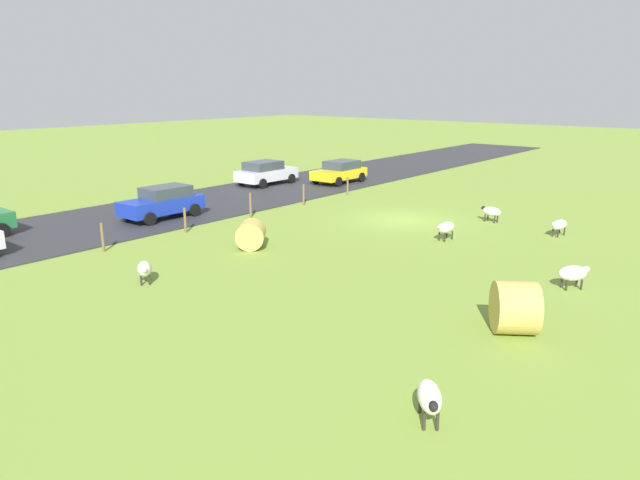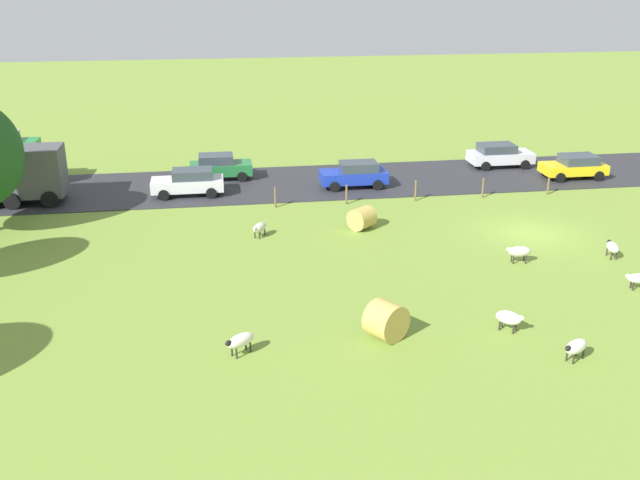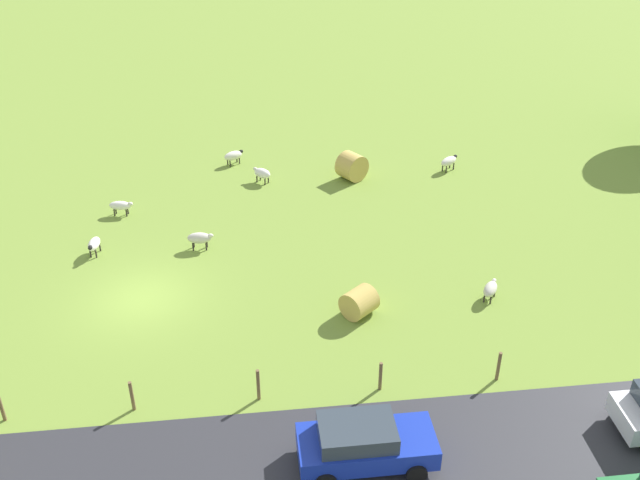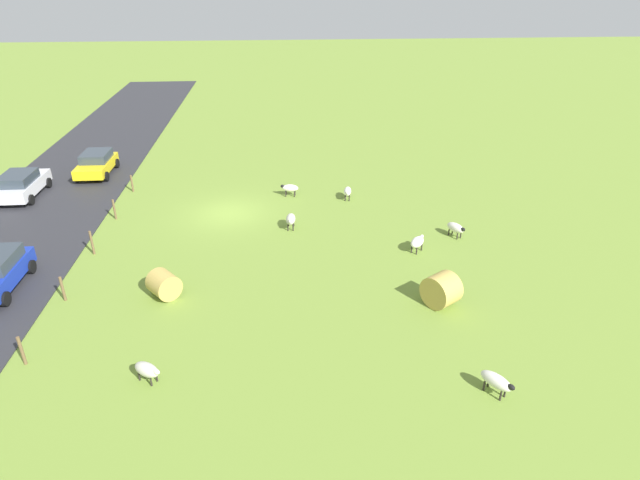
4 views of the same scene
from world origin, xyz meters
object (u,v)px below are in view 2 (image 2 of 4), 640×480
Objects in this scene: sheep_1 at (612,247)px; truck_1 at (21,174)px; sheep_6 at (519,252)px; hay_bale_0 at (386,321)px; car_3 at (499,155)px; hay_bale_1 at (362,218)px; truck_0 at (4,159)px; sheep_5 at (240,341)px; sheep_4 at (509,318)px; car_0 at (220,166)px; car_2 at (189,182)px; car_1 at (355,174)px; car_4 at (575,166)px; sheep_0 at (576,347)px; sheep_3 at (260,228)px; sheep_2 at (640,279)px.

sheep_1 is 0.23× the size of truck_1.
sheep_6 is 9.98m from hay_bale_0.
hay_bale_1 is at bearing 132.13° from car_3.
sheep_6 is 8.48m from hay_bale_1.
truck_0 reaches higher than sheep_6.
sheep_5 is 1.04× the size of hay_bale_1.
truck_1 reaches higher than sheep_4.
car_0 is 0.93× the size of car_2.
truck_0 is 1.00× the size of car_0.
sheep_6 is at bearing -121.84° from truck_0.
sheep_4 is at bearing -164.99° from hay_bale_1.
car_1 reaches higher than car_2.
hay_bale_1 is 0.29× the size of car_4.
car_0 is at bearing 69.41° from car_1.
hay_bale_0 is (-6.09, 12.51, 0.20)m from sheep_1.
car_2 is at bearing -108.25° from truck_0.
car_4 is (0.21, -34.37, -0.98)m from truck_1.
car_1 is at bearing 21.74° from sheep_6.
truck_1 is at bearing 47.29° from sheep_0.
sheep_3 is 0.28× the size of car_0.
sheep_0 is 15.09m from hay_bale_1.
car_3 is (3.35, -10.84, 0.00)m from car_1.
car_4 is (21.72, -11.06, 0.32)m from sheep_0.
truck_0 is at bearing 30.38° from sheep_5.
car_0 is at bearing 41.34° from sheep_2.
car_0 is at bearing -91.97° from truck_0.
sheep_4 is 10.15m from sheep_5.
hay_bale_0 is at bearing -158.28° from car_2.
sheep_0 is at bearing -162.00° from hay_bale_1.
sheep_0 is 1.02× the size of hay_bale_1.
car_3 reaches higher than car_1.
car_1 is (16.69, 9.11, 0.37)m from sheep_2.
sheep_0 is 10.68m from sheep_1.
car_2 is at bearing 49.52° from sheep_2.
truck_0 is 4.31m from truck_1.
car_2 reaches higher than sheep_4.
car_3 reaches higher than sheep_6.
car_3 reaches higher than sheep_4.
sheep_0 is at bearing -135.17° from truck_0.
sheep_3 is 12.87m from sheep_6.
car_1 is (19.38, 2.12, 0.35)m from sheep_4.
sheep_2 is at bearing -123.39° from truck_0.
sheep_4 is 29.05m from truck_1.
sheep_2 is 0.28× the size of car_3.
car_1 is at bearing 28.63° from sheep_2.
car_0 is (24.92, 11.90, 0.37)m from sheep_0.
car_3 reaches higher than car_4.
sheep_3 is at bearing -119.78° from truck_1.
car_1 is at bearing 107.16° from car_3.
sheep_3 is 20.65m from car_3.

